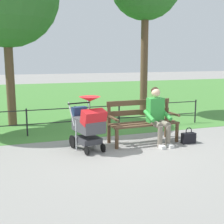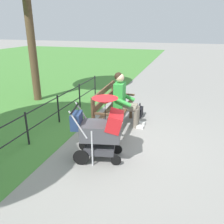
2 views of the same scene
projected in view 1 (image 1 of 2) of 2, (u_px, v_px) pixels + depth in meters
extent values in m
plane|color=gray|center=(116.00, 145.00, 6.66)|extent=(60.00, 60.00, 0.00)
cube|color=#478438|center=(57.00, 97.00, 14.85)|extent=(40.00, 16.00, 0.01)
cube|color=brown|center=(141.00, 122.00, 6.96)|extent=(1.60, 0.16, 0.04)
cube|color=brown|center=(144.00, 124.00, 6.79)|extent=(1.60, 0.16, 0.04)
cube|color=brown|center=(148.00, 125.00, 6.62)|extent=(1.60, 0.16, 0.04)
cube|color=brown|center=(139.00, 112.00, 7.01)|extent=(1.60, 0.10, 0.12)
cube|color=brown|center=(139.00, 102.00, 6.97)|extent=(1.60, 0.10, 0.12)
cylinder|color=brown|center=(177.00, 132.00, 6.91)|extent=(0.08, 0.08, 0.45)
cylinder|color=brown|center=(166.00, 118.00, 7.31)|extent=(0.08, 0.08, 0.95)
cube|color=brown|center=(173.00, 114.00, 7.02)|extent=(0.07, 0.56, 0.04)
cylinder|color=brown|center=(117.00, 139.00, 6.38)|extent=(0.08, 0.08, 0.45)
cylinder|color=brown|center=(109.00, 123.00, 6.78)|extent=(0.08, 0.08, 0.95)
cube|color=brown|center=(113.00, 118.00, 6.49)|extent=(0.07, 0.56, 0.04)
cylinder|color=slate|center=(164.00, 124.00, 6.71)|extent=(0.16, 0.41, 0.14)
cylinder|color=slate|center=(156.00, 124.00, 6.64)|extent=(0.16, 0.41, 0.14)
cylinder|color=slate|center=(168.00, 136.00, 6.57)|extent=(0.11, 0.11, 0.47)
cylinder|color=slate|center=(160.00, 137.00, 6.50)|extent=(0.11, 0.11, 0.47)
cube|color=silver|center=(170.00, 146.00, 6.53)|extent=(0.11, 0.22, 0.07)
cube|color=silver|center=(162.00, 147.00, 6.46)|extent=(0.11, 0.22, 0.07)
cube|color=green|center=(155.00, 110.00, 6.82)|extent=(0.37, 0.23, 0.56)
cylinder|color=green|center=(166.00, 115.00, 6.81)|extent=(0.11, 0.43, 0.23)
cylinder|color=green|center=(149.00, 116.00, 6.65)|extent=(0.11, 0.43, 0.23)
sphere|color=beige|center=(156.00, 93.00, 6.75)|extent=(0.20, 0.20, 0.20)
sphere|color=black|center=(155.00, 91.00, 6.77)|extent=(0.19, 0.19, 0.19)
cylinder|color=black|center=(91.00, 139.00, 6.69)|extent=(0.09, 0.28, 0.28)
cylinder|color=black|center=(72.00, 142.00, 6.45)|extent=(0.09, 0.28, 0.28)
cylinder|color=black|center=(103.00, 148.00, 6.18)|extent=(0.07, 0.18, 0.18)
cylinder|color=black|center=(87.00, 151.00, 5.98)|extent=(0.07, 0.18, 0.18)
cube|color=#38383D|center=(88.00, 140.00, 6.31)|extent=(0.53, 0.60, 0.12)
cylinder|color=silver|center=(95.00, 133.00, 6.49)|extent=(0.03, 0.03, 0.65)
cylinder|color=silver|center=(76.00, 135.00, 6.25)|extent=(0.03, 0.03, 0.65)
cube|color=#47474C|center=(88.00, 125.00, 6.23)|extent=(0.60, 0.77, 0.28)
cube|color=red|center=(94.00, 117.00, 6.00)|extent=(0.54, 0.40, 0.33)
cylinder|color=black|center=(79.00, 103.00, 6.53)|extent=(0.51, 0.15, 0.03)
cylinder|color=silver|center=(90.00, 112.00, 6.60)|extent=(0.09, 0.30, 0.49)
cylinder|color=silver|center=(71.00, 114.00, 6.36)|extent=(0.09, 0.30, 0.49)
cone|color=red|center=(90.00, 99.00, 6.07)|extent=(0.53, 0.53, 0.10)
cylinder|color=black|center=(90.00, 108.00, 6.10)|extent=(0.01, 0.01, 0.30)
cube|color=navy|center=(79.00, 113.00, 6.55)|extent=(0.35, 0.23, 0.28)
cube|color=black|center=(188.00, 138.00, 6.81)|extent=(0.32, 0.14, 0.24)
torus|color=black|center=(189.00, 131.00, 6.78)|extent=(0.16, 0.02, 0.16)
cylinder|color=black|center=(195.00, 111.00, 8.91)|extent=(0.04, 0.04, 0.70)
cylinder|color=black|center=(159.00, 114.00, 8.53)|extent=(0.04, 0.04, 0.70)
cylinder|color=black|center=(119.00, 116.00, 8.14)|extent=(0.04, 0.04, 0.70)
cylinder|color=black|center=(75.00, 119.00, 7.76)|extent=(0.04, 0.04, 0.70)
cylinder|color=black|center=(27.00, 123.00, 7.37)|extent=(0.04, 0.04, 0.70)
cylinder|color=black|center=(98.00, 107.00, 7.90)|extent=(6.07, 0.02, 0.02)
cylinder|color=black|center=(98.00, 120.00, 7.96)|extent=(6.07, 0.02, 0.02)
cylinder|color=brown|center=(10.00, 80.00, 8.40)|extent=(0.24, 0.24, 2.63)
cylinder|color=brown|center=(144.00, 64.00, 9.88)|extent=(0.24, 0.24, 3.45)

